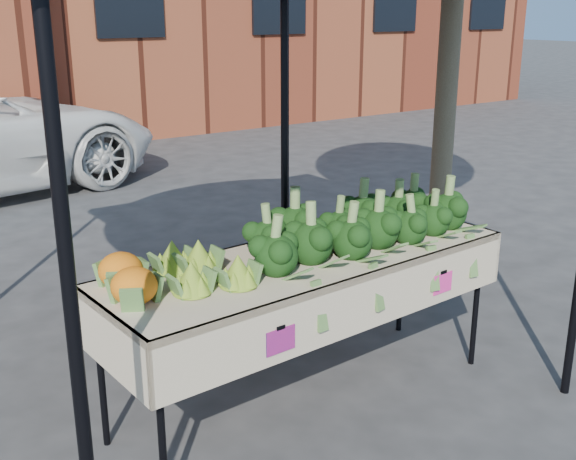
{
  "coord_description": "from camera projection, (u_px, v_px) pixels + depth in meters",
  "views": [
    {
      "loc": [
        -2.4,
        -2.87,
        2.2
      ],
      "look_at": [
        -0.19,
        0.23,
        1.0
      ],
      "focal_mm": 43.7,
      "sensor_mm": 36.0,
      "label": 1
    }
  ],
  "objects": [
    {
      "name": "table",
      "position": [
        308.0,
        330.0,
        4.01
      ],
      "size": [
        2.44,
        0.92,
        0.9
      ],
      "color": "#C4B096",
      "rests_on": "ground"
    },
    {
      "name": "ground",
      "position": [
        335.0,
        392.0,
        4.22
      ],
      "size": [
        90.0,
        90.0,
        0.0
      ],
      "primitive_type": "plane",
      "color": "#2C2C2F"
    },
    {
      "name": "canopy",
      "position": [
        228.0,
        157.0,
        4.13
      ],
      "size": [
        3.16,
        3.16,
        2.74
      ],
      "primitive_type": null,
      "color": "black",
      "rests_on": "ground"
    },
    {
      "name": "cauliflower_pair",
      "position": [
        127.0,
        275.0,
        3.32
      ],
      "size": [
        0.26,
        0.46,
        0.21
      ],
      "primitive_type": "ellipsoid",
      "color": "orange",
      "rests_on": "table"
    },
    {
      "name": "romanesco_cluster",
      "position": [
        199.0,
        259.0,
        3.49
      ],
      "size": [
        0.46,
        0.6,
        0.23
      ],
      "primitive_type": "ellipsoid",
      "color": "#79A72F",
      "rests_on": "table"
    },
    {
      "name": "broccoli_heap",
      "position": [
        356.0,
        218.0,
        4.04
      ],
      "size": [
        1.57,
        0.6,
        0.3
      ],
      "primitive_type": "ellipsoid",
      "color": "black",
      "rests_on": "table"
    }
  ]
}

